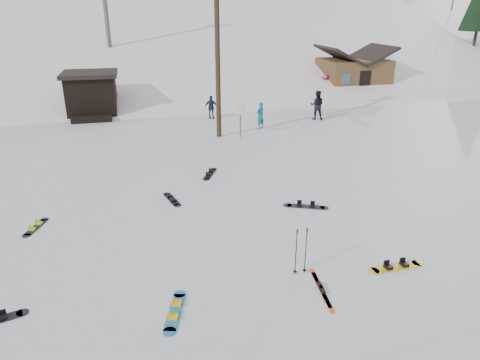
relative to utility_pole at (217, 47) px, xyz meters
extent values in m
plane|color=silver|center=(-2.00, -14.00, -4.68)|extent=(200.00, 200.00, 0.00)
cube|color=white|center=(-2.00, 41.00, -16.68)|extent=(60.00, 85.24, 65.97)
cube|color=silver|center=(36.00, 36.00, -15.68)|extent=(45.66, 93.98, 54.59)
cylinder|color=#3A2819|center=(0.00, 0.00, -0.18)|extent=(0.26, 0.26, 9.00)
cylinder|color=#595B60|center=(1.10, -0.40, -3.78)|extent=(0.07, 0.07, 1.80)
cube|color=white|center=(1.10, -0.44, -3.13)|extent=(0.50, 0.04, 0.60)
cube|color=black|center=(-7.00, 7.00, -3.43)|extent=(3.00, 3.00, 2.50)
cube|color=black|center=(-7.00, 7.00, -2.06)|extent=(3.40, 3.40, 0.25)
cube|color=black|center=(-7.00, 5.20, -4.53)|extent=(2.40, 1.20, 0.30)
cube|color=brown|center=(13.00, 10.00, -3.33)|extent=(5.00, 4.00, 2.70)
cube|color=black|center=(11.65, 10.00, -1.63)|extent=(2.69, 4.40, 1.43)
cube|color=black|center=(14.35, 10.00, -1.63)|extent=(2.69, 4.40, 1.43)
cube|color=black|center=(13.00, 7.98, -3.58)|extent=(0.90, 0.06, 1.90)
cube|color=#1C81B6|center=(-3.76, -14.07, -4.67)|extent=(0.64, 1.33, 0.03)
cylinder|color=#1C81B6|center=(-3.58, -13.44, -4.67)|extent=(0.30, 0.30, 0.03)
cylinder|color=#1C81B6|center=(-3.94, -14.69, -4.67)|extent=(0.30, 0.30, 0.03)
cube|color=yellow|center=(-3.69, -13.84, -4.61)|extent=(0.25, 0.21, 0.09)
cube|color=yellow|center=(-3.82, -14.29, -4.61)|extent=(0.25, 0.21, 0.09)
cube|color=#C94114|center=(-0.14, -14.15, -4.67)|extent=(0.29, 1.63, 0.02)
cube|color=black|center=(-0.14, -14.15, -4.62)|extent=(0.12, 0.30, 0.07)
cube|color=#C94114|center=(-0.12, -13.98, -4.67)|extent=(0.29, 1.63, 0.02)
cube|color=black|center=(-0.12, -13.98, -4.62)|extent=(0.12, 0.30, 0.07)
cylinder|color=black|center=(-0.53, -13.25, -4.04)|extent=(0.03, 0.03, 1.29)
cylinder|color=black|center=(-0.53, -13.25, -4.62)|extent=(0.10, 0.10, 0.01)
cylinder|color=black|center=(-0.53, -13.25, -3.42)|extent=(0.04, 0.04, 0.12)
cylinder|color=black|center=(-0.26, -13.25, -4.04)|extent=(0.03, 0.03, 1.29)
cylinder|color=black|center=(-0.26, -13.25, -4.62)|extent=(0.10, 0.10, 0.01)
cylinder|color=black|center=(-0.26, -13.25, -3.42)|extent=(0.04, 0.04, 0.12)
cylinder|color=black|center=(-7.17, -13.27, -4.67)|extent=(0.28, 0.28, 0.02)
cube|color=black|center=(-7.54, -13.38, -4.62)|extent=(0.20, 0.23, 0.08)
cube|color=black|center=(-3.26, -7.78, -4.67)|extent=(0.55, 1.16, 0.02)
cylinder|color=black|center=(-3.41, -7.23, -4.67)|extent=(0.26, 0.26, 0.02)
cylinder|color=black|center=(-3.12, -8.33, -4.67)|extent=(0.26, 0.26, 0.02)
cube|color=black|center=(-3.32, -7.58, -4.62)|extent=(0.22, 0.18, 0.07)
cube|color=black|center=(-3.21, -7.98, -4.62)|extent=(0.22, 0.18, 0.07)
cube|color=black|center=(-7.69, -8.91, -4.67)|extent=(0.59, 1.11, 0.02)
cylinder|color=black|center=(-7.51, -8.39, -4.67)|extent=(0.25, 0.25, 0.02)
cylinder|color=black|center=(-7.87, -9.42, -4.67)|extent=(0.25, 0.25, 0.02)
cube|color=#91F31C|center=(-7.62, -8.72, -4.62)|extent=(0.21, 0.19, 0.07)
cube|color=#91F31C|center=(-7.75, -9.09, -4.62)|extent=(0.21, 0.19, 0.07)
cube|color=black|center=(1.28, -9.49, -4.67)|extent=(1.30, 0.78, 0.03)
cylinder|color=black|center=(1.87, -9.74, -4.67)|extent=(0.29, 0.29, 0.03)
cylinder|color=black|center=(0.69, -9.24, -4.67)|extent=(0.29, 0.29, 0.03)
cube|color=black|center=(1.49, -9.58, -4.61)|extent=(0.23, 0.26, 0.08)
cube|color=black|center=(1.06, -9.40, -4.61)|extent=(0.23, 0.26, 0.08)
cube|color=yellow|center=(2.23, -13.63, -4.67)|extent=(1.38, 0.36, 0.03)
cylinder|color=yellow|center=(2.92, -13.60, -4.67)|extent=(0.31, 0.31, 0.03)
cylinder|color=yellow|center=(1.54, -13.65, -4.67)|extent=(0.31, 0.31, 0.03)
cube|color=black|center=(2.48, -13.62, -4.61)|extent=(0.18, 0.23, 0.09)
cube|color=black|center=(1.98, -13.63, -4.61)|extent=(0.18, 0.23, 0.09)
cube|color=black|center=(-1.47, -5.56, -4.67)|extent=(0.76, 1.21, 0.02)
cylinder|color=black|center=(-1.21, -5.02, -4.67)|extent=(0.28, 0.28, 0.02)
cylinder|color=black|center=(-1.73, -6.11, -4.67)|extent=(0.28, 0.28, 0.02)
cube|color=black|center=(-1.38, -5.37, -4.62)|extent=(0.24, 0.22, 0.08)
cube|color=black|center=(-1.56, -5.76, -4.62)|extent=(0.24, 0.22, 0.08)
imported|color=#0D6588|center=(2.61, 1.00, -3.91)|extent=(0.67, 0.61, 1.53)
imported|color=black|center=(6.67, 2.36, -3.78)|extent=(1.07, 0.97, 1.79)
imported|color=#DD4E58|center=(10.21, 9.27, -3.82)|extent=(1.14, 0.70, 1.71)
imported|color=#19243F|center=(0.30, 4.02, -3.95)|extent=(0.93, 0.66, 1.46)
camera|label=1|loc=(-4.17, -22.18, 1.84)|focal=32.00mm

